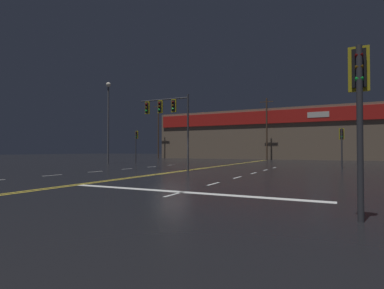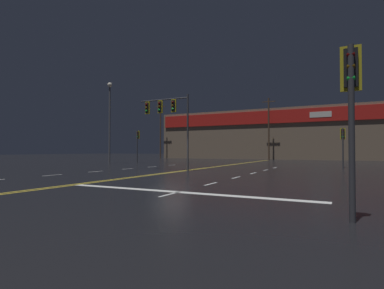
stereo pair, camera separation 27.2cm
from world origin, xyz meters
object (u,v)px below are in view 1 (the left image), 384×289
(traffic_signal_corner_southeast, at_px, (359,92))
(traffic_signal_corner_northeast, at_px, (342,139))
(traffic_signal_median, at_px, (167,112))
(traffic_signal_corner_northwest, at_px, (136,139))
(streetlight_near_right, at_px, (108,112))

(traffic_signal_corner_southeast, xyz_separation_m, traffic_signal_corner_northeast, (-0.16, 21.77, -0.24))
(traffic_signal_median, bearing_deg, traffic_signal_corner_northwest, 135.55)
(traffic_signal_corner_northeast, relative_size, streetlight_near_right, 0.36)
(traffic_signal_corner_southeast, distance_m, streetlight_near_right, 31.96)
(traffic_signal_median, distance_m, traffic_signal_corner_southeast, 17.55)
(traffic_signal_median, relative_size, streetlight_near_right, 0.60)
(traffic_signal_corner_northwest, bearing_deg, traffic_signal_corner_northeast, -2.91)
(traffic_signal_corner_northwest, xyz_separation_m, traffic_signal_corner_southeast, (23.03, -22.93, -0.13))
(traffic_signal_corner_southeast, distance_m, traffic_signal_corner_northeast, 21.77)
(traffic_signal_corner_northwest, height_order, streetlight_near_right, streetlight_near_right)
(traffic_signal_corner_southeast, relative_size, streetlight_near_right, 0.40)
(traffic_signal_corner_southeast, xyz_separation_m, streetlight_near_right, (-24.82, 19.86, 3.32))
(traffic_signal_median, distance_m, traffic_signal_corner_northwest, 15.12)
(traffic_signal_median, bearing_deg, traffic_signal_corner_northeast, 37.66)
(traffic_signal_corner_southeast, bearing_deg, traffic_signal_corner_northeast, 90.43)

